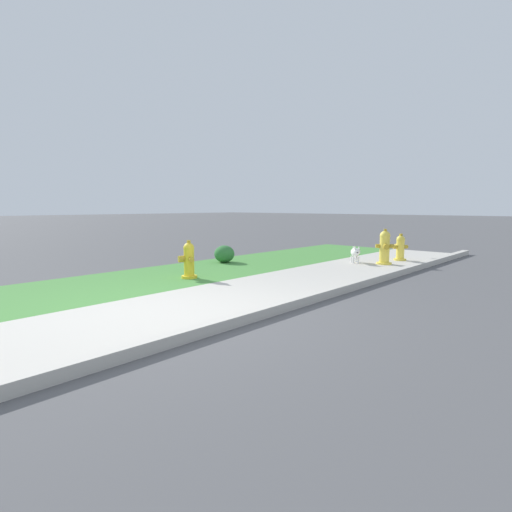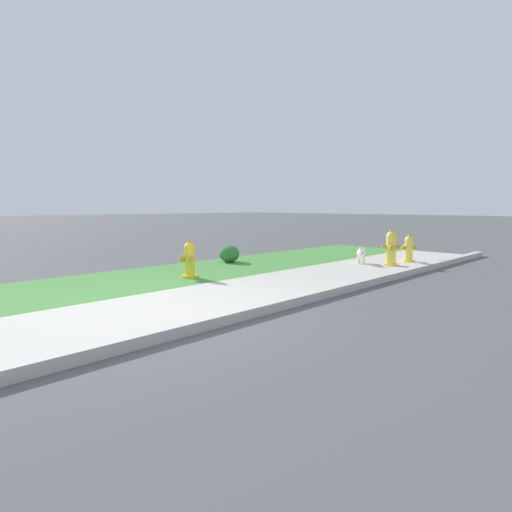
{
  "view_description": "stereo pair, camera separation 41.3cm",
  "coord_description": "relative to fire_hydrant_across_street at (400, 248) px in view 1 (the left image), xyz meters",
  "views": [
    {
      "loc": [
        -2.88,
        -4.1,
        1.31
      ],
      "look_at": [
        2.52,
        0.81,
        0.4
      ],
      "focal_mm": 28.0,
      "sensor_mm": 36.0,
      "label": 1
    },
    {
      "loc": [
        -2.59,
        -4.39,
        1.31
      ],
      "look_at": [
        2.52,
        0.81,
        0.4
      ],
      "focal_mm": 28.0,
      "sensor_mm": 36.0,
      "label": 2
    }
  ],
  "objects": [
    {
      "name": "ground_plane",
      "position": [
        -6.56,
        0.22,
        -0.31
      ],
      "size": [
        120.0,
        120.0,
        0.0
      ],
      "primitive_type": "plane",
      "color": "#515154"
    },
    {
      "name": "sidewalk_pavement",
      "position": [
        -6.56,
        0.22,
        -0.31
      ],
      "size": [
        18.0,
        1.94,
        0.01
      ],
      "primitive_type": "cube",
      "color": "#BCB7AD",
      "rests_on": "ground"
    },
    {
      "name": "grass_verge",
      "position": [
        -6.56,
        2.39,
        -0.31
      ],
      "size": [
        18.0,
        2.41,
        0.01
      ],
      "primitive_type": "cube",
      "color": "#47893D",
      "rests_on": "ground"
    },
    {
      "name": "street_curb",
      "position": [
        -6.56,
        -0.83,
        -0.25
      ],
      "size": [
        18.0,
        0.16,
        0.12
      ],
      "primitive_type": "cube",
      "color": "#BCB7AD",
      "rests_on": "ground"
    },
    {
      "name": "fire_hydrant_across_street",
      "position": [
        0.0,
        0.0,
        0.0
      ],
      "size": [
        0.35,
        0.34,
        0.66
      ],
      "rotation": [
        0.0,
        0.0,
        5.65
      ],
      "color": "yellow",
      "rests_on": "ground"
    },
    {
      "name": "fire_hydrant_at_driveway",
      "position": [
        -0.88,
        -0.01,
        0.08
      ],
      "size": [
        0.37,
        0.37,
        0.81
      ],
      "rotation": [
        0.0,
        0.0,
        2.2
      ],
      "color": "yellow",
      "rests_on": "ground"
    },
    {
      "name": "fire_hydrant_near_corner",
      "position": [
        -4.94,
        1.88,
        0.02
      ],
      "size": [
        0.35,
        0.37,
        0.7
      ],
      "rotation": [
        0.0,
        0.0,
        1.19
      ],
      "color": "yellow",
      "rests_on": "ground"
    },
    {
      "name": "small_white_dog",
      "position": [
        -1.13,
        0.58,
        -0.07
      ],
      "size": [
        0.46,
        0.4,
        0.42
      ],
      "rotation": [
        0.0,
        0.0,
        3.8
      ],
      "color": "white",
      "rests_on": "ground"
    },
    {
      "name": "shrub_bush_far_verge",
      "position": [
        -3.08,
        2.92,
        -0.11
      ],
      "size": [
        0.47,
        0.47,
        0.4
      ],
      "color": "#337538",
      "rests_on": "ground"
    }
  ]
}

